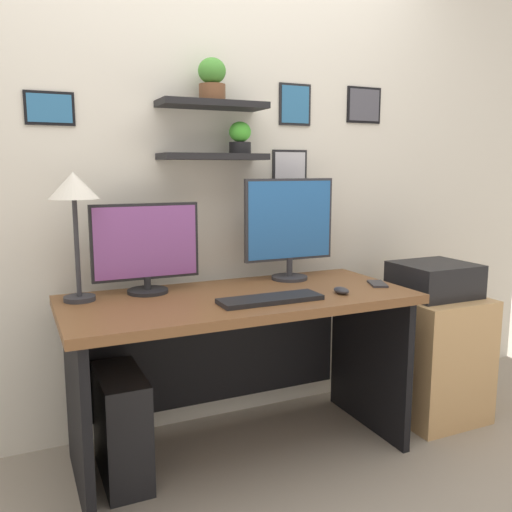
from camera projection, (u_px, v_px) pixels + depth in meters
The scene contains 12 objects.
ground_plane at pixel (241, 454), 2.47m from camera, with size 8.00×8.00×0.00m, color gray.
back_wall_assembly at pixel (205, 157), 2.64m from camera, with size 4.40×0.24×2.70m.
desk at pixel (236, 339), 2.43m from camera, with size 1.52×0.68×0.75m.
monitor_left at pixel (146, 247), 2.36m from camera, with size 0.48×0.18×0.40m.
monitor_right at pixel (289, 226), 2.65m from camera, with size 0.47×0.18×0.50m.
keyboard at pixel (270, 299), 2.23m from camera, with size 0.44×0.14×0.02m, color black.
computer_mouse at pixel (341, 290), 2.37m from camera, with size 0.06×0.09×0.03m, color #2D2D33.
desk_lamp at pixel (74, 196), 2.18m from camera, with size 0.20×0.20×0.53m.
cell_phone at pixel (377, 284), 2.55m from camera, with size 0.07×0.14×0.01m, color #2D2D33.
drawer_cabinet at pixel (430, 355), 2.84m from camera, with size 0.44×0.50×0.65m, color tan.
printer at pixel (434, 279), 2.77m from camera, with size 0.38×0.34×0.17m, color black.
computer_tower_left at pixel (122, 426), 2.25m from camera, with size 0.18×0.40×0.46m, color black.
Camera 1 is at (-0.89, -2.11, 1.30)m, focal length 37.70 mm.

